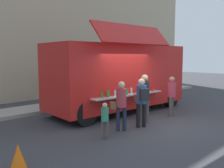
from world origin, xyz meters
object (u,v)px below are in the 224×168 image
object	(u,v)px
customer_front_ordering	(144,94)
trash_bin	(136,89)
food_truck_main	(119,75)
customer_rear_waiting	(121,102)
traffic_cone_orange	(18,157)
customer_mid_with_backpack	(142,98)
customer_extra_browsing	(172,93)
child_near_queue	(105,117)

from	to	relation	value
customer_front_ordering	trash_bin	bearing A→B (deg)	-24.19
food_truck_main	customer_rear_waiting	world-z (taller)	food_truck_main
traffic_cone_orange	customer_rear_waiting	world-z (taller)	customer_rear_waiting
customer_mid_with_backpack	customer_extra_browsing	distance (m)	2.14
customer_front_ordering	customer_extra_browsing	bearing A→B (deg)	-74.05
customer_mid_with_backpack	customer_rear_waiting	size ratio (longest dim) A/B	1.04
customer_front_ordering	customer_rear_waiting	xyz separation A→B (m)	(-1.40, -0.17, -0.09)
food_truck_main	trash_bin	distance (m)	4.69
traffic_cone_orange	customer_extra_browsing	world-z (taller)	customer_extra_browsing
food_truck_main	customer_front_ordering	bearing A→B (deg)	-106.75
food_truck_main	trash_bin	world-z (taller)	food_truck_main
food_truck_main	child_near_queue	bearing A→B (deg)	-139.31
customer_extra_browsing	traffic_cone_orange	bearing A→B (deg)	76.99
food_truck_main	customer_mid_with_backpack	xyz separation A→B (m)	(-1.29, -2.31, -0.56)
traffic_cone_orange	trash_bin	distance (m)	10.69
food_truck_main	child_near_queue	xyz separation A→B (m)	(-2.97, -2.31, -0.95)
traffic_cone_orange	trash_bin	xyz separation A→B (m)	(9.54, 4.81, 0.17)
trash_bin	traffic_cone_orange	bearing A→B (deg)	-153.24
customer_mid_with_backpack	customer_extra_browsing	xyz separation A→B (m)	(2.13, 0.19, -0.06)
food_truck_main	traffic_cone_orange	world-z (taller)	food_truck_main
trash_bin	customer_rear_waiting	size ratio (longest dim) A/B	0.56
customer_mid_with_backpack	customer_rear_waiting	bearing A→B (deg)	104.17
food_truck_main	customer_front_ordering	xyz separation A→B (m)	(-0.69, -1.94, -0.54)
trash_bin	food_truck_main	bearing A→B (deg)	-149.30
customer_rear_waiting	child_near_queue	world-z (taller)	customer_rear_waiting
food_truck_main	customer_extra_browsing	bearing A→B (deg)	-65.63
customer_rear_waiting	child_near_queue	distance (m)	0.96
traffic_cone_orange	customer_rear_waiting	distance (m)	3.63
traffic_cone_orange	child_near_queue	bearing A→B (deg)	3.84
customer_mid_with_backpack	customer_extra_browsing	bearing A→B (deg)	-56.18
food_truck_main	customer_extra_browsing	size ratio (longest dim) A/B	4.02
customer_mid_with_backpack	customer_front_ordering	bearing A→B (deg)	-29.02
customer_front_ordering	child_near_queue	size ratio (longest dim) A/B	1.64
food_truck_main	customer_mid_with_backpack	distance (m)	2.71
child_near_queue	customer_front_ordering	bearing A→B (deg)	-28.86
traffic_cone_orange	customer_front_ordering	bearing A→B (deg)	6.37
customer_rear_waiting	customer_front_ordering	bearing A→B (deg)	-45.17
traffic_cone_orange	customer_front_ordering	world-z (taller)	customer_front_ordering
food_truck_main	customer_extra_browsing	world-z (taller)	food_truck_main
traffic_cone_orange	customer_extra_browsing	distance (m)	6.52
child_near_queue	customer_mid_with_backpack	bearing A→B (deg)	-38.25
food_truck_main	customer_rear_waiting	distance (m)	3.03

